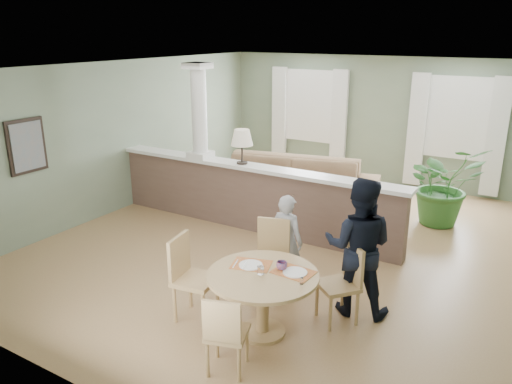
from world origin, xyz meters
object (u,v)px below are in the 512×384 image
Objects in this scene: houseplant at (443,185)px; chair_far_boy at (271,254)px; sofa at (287,185)px; chair_far_man at (344,280)px; dining_table at (264,286)px; man_person at (358,247)px; child_person at (287,241)px; chair_side at (189,274)px; chair_near at (225,332)px.

houseplant is 3.83m from chair_far_boy.
sofa reaches higher than chair_far_man.
sofa is 4.04m from dining_table.
houseplant is 3.48m from man_person.
chair_far_man is at bearing 47.76° from dining_table.
dining_table is 0.96m from chair_far_man.
chair_side is at bearing 69.55° from child_person.
child_person is at bearing 105.16° from dining_table.
chair_far_boy reaches higher than chair_near.
sofa is 2.71m from houseplant.
chair_side is (-1.54, -0.85, 0.04)m from chair_far_man.
houseplant is 0.84× the size of man_person.
chair_far_man reaches higher than chair_near.
man_person is (0.70, 0.96, 0.25)m from dining_table.
houseplant is 3.75m from chair_far_man.
child_person is (-0.30, 1.11, 0.04)m from dining_table.
sofa is 2.60× the size of child_person.
houseplant reaches higher than child_person.
sofa is 4.78m from chair_near.
chair_side is at bearing -111.50° from chair_far_man.
man_person is at bearing -64.49° from chair_side.
chair_near is at bearing -72.46° from chair_far_man.
chair_side reaches higher than sofa.
houseplant is at bearing -106.56° from man_person.
chair_side reaches higher than chair_near.
chair_far_boy is 1.68m from chair_near.
dining_table is (-0.96, -4.43, -0.12)m from houseplant.
man_person is (1.00, -0.15, 0.21)m from child_person.
chair_far_man is (1.02, -0.14, -0.02)m from chair_far_boy.
houseplant is 4.94m from chair_side.
chair_far_man is at bearing 161.82° from child_person.
sofa reaches higher than dining_table.
dining_table is 0.80m from chair_near.
chair_near is (1.67, -4.48, -0.00)m from sofa.
child_person reaches higher than chair_side.
chair_near is at bearing -87.37° from dining_table.
child_person is (0.60, 1.25, 0.07)m from chair_side.
dining_table is 0.97× the size of child_person.
dining_table is 1.15m from child_person.
dining_table is at bearing 41.60° from man_person.
chair_far_boy is 0.29m from child_person.
chair_near is at bearing 105.12° from child_person.
man_person reaches higher than chair_far_man.
chair_far_man is 1.61m from chair_near.
sofa is 2.69× the size of dining_table.
chair_far_man is at bearing -70.26° from chair_side.
houseplant reaches higher than chair_near.
chair_far_boy reaches higher than chair_far_man.
dining_table is 0.93m from chair_far_boy.
chair_side is at bearing 22.36° from man_person.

